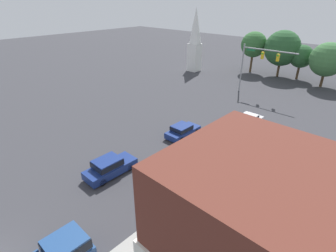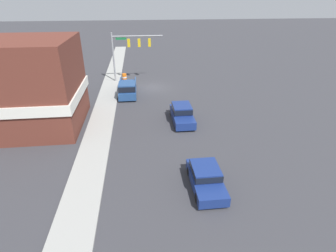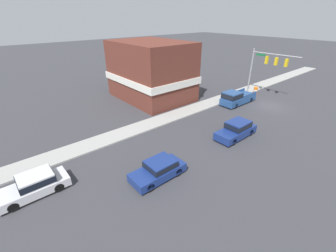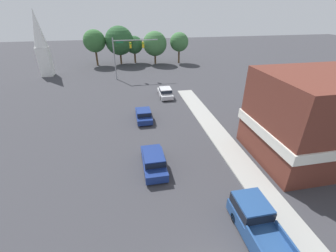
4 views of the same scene
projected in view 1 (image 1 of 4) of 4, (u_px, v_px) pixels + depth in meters
far_signal_assembly at (258, 59)px, 40.17m from camera, size 8.39×0.49×7.66m
car_lead at (109, 166)px, 23.01m from camera, size 1.88×4.71×1.63m
car_oncoming at (248, 120)px, 31.77m from camera, size 1.86×4.43×1.48m
car_second_ahead at (182, 130)px, 29.43m from camera, size 1.85×4.25×1.42m
corner_brick_building at (286, 251)px, 11.90m from camera, size 11.46×8.49×7.91m
church_steeple at (195, 39)px, 53.34m from camera, size 2.47×2.47×12.53m
backdrop_tree_left_far at (254, 45)px, 52.89m from camera, size 5.05×5.05×8.12m
backdrop_tree_left_mid at (282, 48)px, 49.75m from camera, size 6.60×6.60×8.77m
backdrop_tree_center at (301, 56)px, 48.58m from camera, size 4.18×4.18×6.42m
backdrop_tree_right_mid at (327, 60)px, 44.08m from camera, size 5.68×5.68×7.59m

